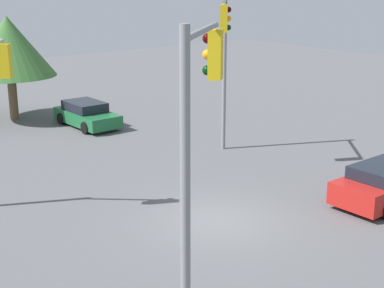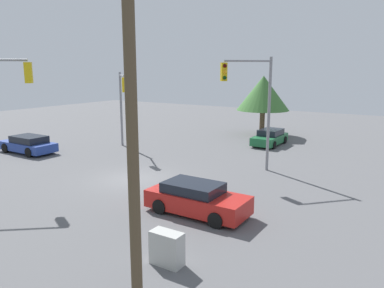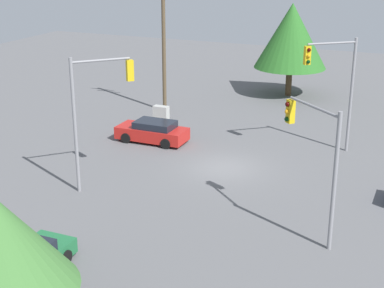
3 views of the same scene
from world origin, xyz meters
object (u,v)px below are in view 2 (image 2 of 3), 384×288
(sedan_red, at_px, (197,199))
(sedan_green, at_px, (270,137))
(traffic_signal_cross, at_px, (252,96))
(electrical_cabinet, at_px, (167,248))
(sedan_blue, at_px, (28,144))
(traffic_signal_main, at_px, (122,97))

(sedan_red, height_order, sedan_green, sedan_red)
(traffic_signal_cross, xyz_separation_m, electrical_cabinet, (-2.30, 11.83, -4.10))
(sedan_red, xyz_separation_m, sedan_blue, (17.04, -3.49, -0.03))
(sedan_green, height_order, traffic_signal_main, traffic_signal_main)
(traffic_signal_cross, height_order, electrical_cabinet, traffic_signal_cross)
(sedan_blue, relative_size, traffic_signal_cross, 0.67)
(sedan_green, bearing_deg, traffic_signal_cross, 102.97)
(sedan_blue, bearing_deg, electrical_cabinet, -112.56)
(sedan_red, relative_size, sedan_blue, 0.96)
(sedan_blue, height_order, traffic_signal_cross, traffic_signal_cross)
(sedan_red, relative_size, traffic_signal_cross, 0.65)
(sedan_red, bearing_deg, sedan_blue, -101.57)
(sedan_red, height_order, sedan_blue, sedan_red)
(sedan_blue, height_order, traffic_signal_main, traffic_signal_main)
(traffic_signal_cross, bearing_deg, sedan_red, 49.69)
(traffic_signal_main, height_order, traffic_signal_cross, traffic_signal_cross)
(electrical_cabinet, bearing_deg, traffic_signal_cross, -78.98)
(sedan_green, bearing_deg, traffic_signal_main, 39.92)
(sedan_blue, bearing_deg, traffic_signal_cross, -75.68)
(sedan_red, distance_m, traffic_signal_cross, 8.64)
(sedan_green, height_order, electrical_cabinet, sedan_green)
(sedan_green, relative_size, traffic_signal_main, 0.70)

